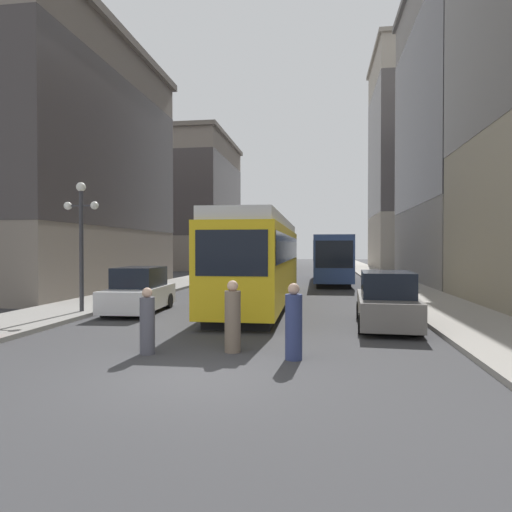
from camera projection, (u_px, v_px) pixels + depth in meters
ground_plane at (191, 377)px, 9.12m from camera, size 200.00×200.00×0.00m
sidewalk_left at (228, 271)px, 49.80m from camera, size 3.28×120.00×0.15m
sidewalk_right at (371, 272)px, 47.59m from camera, size 3.28×120.00×0.15m
streetcar at (261, 259)px, 20.96m from camera, size 2.81×15.05×3.89m
transit_bus at (331, 257)px, 34.55m from camera, size 2.76×12.94×3.45m
parked_car_left_near at (239, 268)px, 40.52m from camera, size 2.03×4.74×1.82m
parked_car_left_mid at (139, 291)px, 18.34m from camera, size 2.08×4.52×1.82m
parked_car_right_far at (387, 301)px, 14.93m from camera, size 2.09×4.80×1.82m
pedestrian_crossing_near at (294, 324)px, 10.53m from camera, size 0.40×0.40×1.78m
pedestrian_crossing_far at (233, 319)px, 11.30m from camera, size 0.40×0.40×1.79m
pedestrian_on_sidewalk at (147, 323)px, 11.10m from camera, size 0.36×0.36×1.63m
lamp_post_left_near at (81, 226)px, 17.53m from camera, size 1.41×0.36×4.98m
building_left_corner at (24, 162)px, 28.76m from camera, size 14.26×18.11×15.67m
building_left_midblock at (183, 203)px, 59.12m from camera, size 12.76×17.37×16.62m
building_right_corner at (420, 157)px, 59.08m from camera, size 12.39×15.54×27.97m
building_right_far at (502, 120)px, 32.96m from camera, size 12.93×17.62×23.07m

